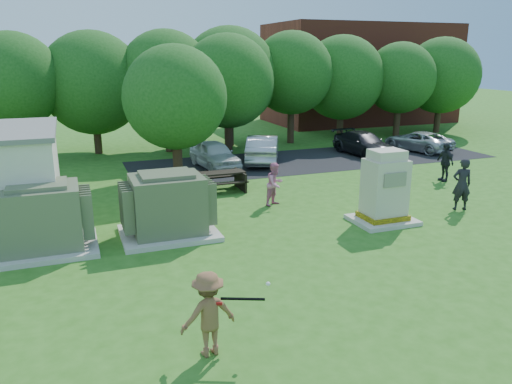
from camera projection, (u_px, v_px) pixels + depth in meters
name	position (u px, v px, depth m)	size (l,w,h in m)	color
ground	(310.00, 279.00, 12.92)	(120.00, 120.00, 0.00)	#2D6619
brick_building	(359.00, 74.00, 42.30)	(15.00, 8.00, 8.00)	maroon
parking_strip	(314.00, 160.00, 27.47)	(20.00, 6.00, 0.01)	#232326
transformer_left	(41.00, 220.00, 14.52)	(3.00, 2.40, 2.07)	beige
transformer_right	(168.00, 206.00, 15.77)	(3.00, 2.40, 2.07)	beige
generator_cabinet	(384.00, 191.00, 16.99)	(2.08, 1.70, 2.54)	beige
picnic_table	(221.00, 179.00, 21.05)	(1.96, 1.47, 0.84)	black
batter	(208.00, 314.00, 9.48)	(1.10, 0.63, 1.71)	brown
person_by_generator	(462.00, 184.00, 18.43)	(0.71, 0.47, 1.95)	black
person_at_picnic	(275.00, 184.00, 19.03)	(0.81, 0.63, 1.67)	pink
person_walking_right	(445.00, 162.00, 22.67)	(1.03, 0.43, 1.76)	#242529
car_white	(215.00, 154.00, 25.38)	(1.62, 4.02, 1.37)	silver
car_silver_a	(263.00, 149.00, 26.53)	(1.57, 4.50, 1.48)	#A6A5AA
car_dark	(364.00, 144.00, 28.60)	(1.82, 4.47, 1.30)	black
car_silver_b	(418.00, 141.00, 29.90)	(1.93, 4.20, 1.17)	silver
batting_equipment	(242.00, 297.00, 9.51)	(1.25, 0.38, 0.23)	black
tree_row	(197.00, 80.00, 29.09)	(41.30, 13.30, 7.30)	#47301E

